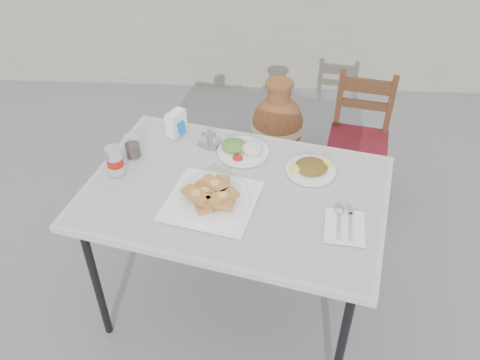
# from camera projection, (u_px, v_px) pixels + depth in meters

# --- Properties ---
(ground) EXTENTS (80.00, 80.00, 0.00)m
(ground) POSITION_uv_depth(u_px,v_px,m) (224.00, 292.00, 2.86)
(ground) COLOR #5E5E61
(ground) RESTS_ON ground
(cafe_table) EXTENTS (1.52, 1.20, 0.82)m
(cafe_table) POSITION_uv_depth(u_px,v_px,m) (236.00, 198.00, 2.32)
(cafe_table) COLOR black
(cafe_table) RESTS_ON ground
(pide_plate) EXTENTS (0.46, 0.46, 0.08)m
(pide_plate) POSITION_uv_depth(u_px,v_px,m) (211.00, 195.00, 2.20)
(pide_plate) COLOR white
(pide_plate) RESTS_ON cafe_table
(salad_rice_plate) EXTENTS (0.25, 0.25, 0.06)m
(salad_rice_plate) POSITION_uv_depth(u_px,v_px,m) (243.00, 149.00, 2.49)
(salad_rice_plate) COLOR white
(salad_rice_plate) RESTS_ON cafe_table
(salad_chopped_plate) EXTENTS (0.24, 0.24, 0.05)m
(salad_chopped_plate) POSITION_uv_depth(u_px,v_px,m) (311.00, 168.00, 2.38)
(salad_chopped_plate) COLOR white
(salad_chopped_plate) RESTS_ON cafe_table
(soda_can) EXTENTS (0.08, 0.08, 0.14)m
(soda_can) POSITION_uv_depth(u_px,v_px,m) (115.00, 161.00, 2.33)
(soda_can) COLOR white
(soda_can) RESTS_ON cafe_table
(cola_glass) EXTENTS (0.08, 0.08, 0.11)m
(cola_glass) POSITION_uv_depth(u_px,v_px,m) (132.00, 147.00, 2.45)
(cola_glass) COLOR white
(cola_glass) RESTS_ON cafe_table
(napkin_holder) EXTENTS (0.10, 0.12, 0.13)m
(napkin_holder) POSITION_uv_depth(u_px,v_px,m) (176.00, 123.00, 2.59)
(napkin_holder) COLOR white
(napkin_holder) RESTS_ON cafe_table
(condiment_caddy) EXTENTS (0.13, 0.11, 0.07)m
(condiment_caddy) POSITION_uv_depth(u_px,v_px,m) (210.00, 140.00, 2.54)
(condiment_caddy) COLOR #B4B4BB
(condiment_caddy) RESTS_ON cafe_table
(cutlery_napkin) EXTENTS (0.19, 0.24, 0.02)m
(cutlery_napkin) POSITION_uv_depth(u_px,v_px,m) (344.00, 223.00, 2.11)
(cutlery_napkin) COLOR white
(cutlery_napkin) RESTS_ON cafe_table
(chair) EXTENTS (0.44, 0.44, 0.84)m
(chair) POSITION_uv_depth(u_px,v_px,m) (358.00, 139.00, 3.26)
(chair) COLOR #331F0E
(chair) RESTS_ON ground
(terracotta_urn) EXTENTS (0.38, 0.38, 0.65)m
(terracotta_urn) POSITION_uv_depth(u_px,v_px,m) (277.00, 126.00, 3.62)
(terracotta_urn) COLOR brown
(terracotta_urn) RESTS_ON ground
(back_wall) EXTENTS (6.00, 0.25, 1.20)m
(back_wall) POSITION_uv_depth(u_px,v_px,m) (246.00, 18.00, 4.42)
(back_wall) COLOR gray
(back_wall) RESTS_ON ground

